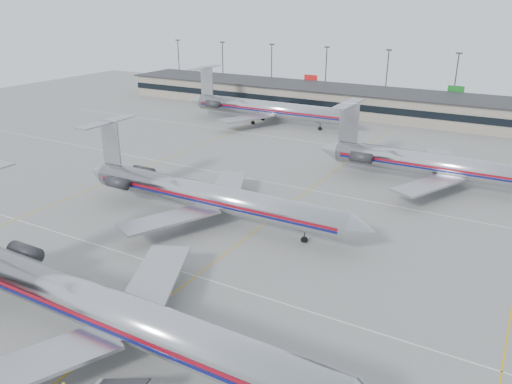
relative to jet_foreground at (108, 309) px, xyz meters
The scene contains 8 objects.
ground 4.68m from the jet_foreground, 99.60° to the left, with size 260.00×260.00×0.00m, color gray.
apron_markings 13.43m from the jet_foreground, 92.20° to the left, with size 160.00×0.15×0.02m, color silver.
terminal 100.91m from the jet_foreground, 90.28° to the left, with size 162.00×17.00×6.25m.
light_mast_row 115.04m from the jet_foreground, 90.25° to the left, with size 163.60×0.40×15.28m.
jet_foreground is the anchor object (origin of this frame).
jet_second_row 27.21m from the jet_foreground, 107.20° to the left, with size 44.80×26.38×11.73m.
jet_third_row 57.22m from the jet_foreground, 72.28° to the left, with size 43.89×26.99×12.00m.
jet_back_row 84.09m from the jet_foreground, 109.57° to the left, with size 45.45×27.96×12.43m.
Camera 1 is at (28.70, -27.47, 27.72)m, focal length 35.00 mm.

